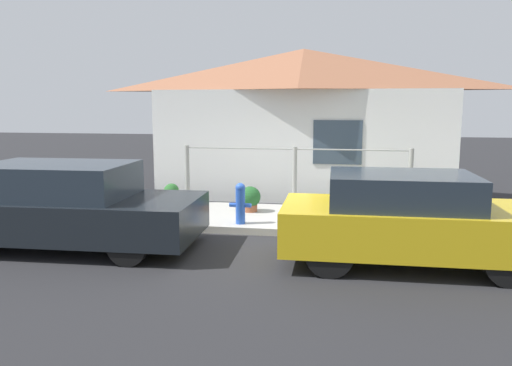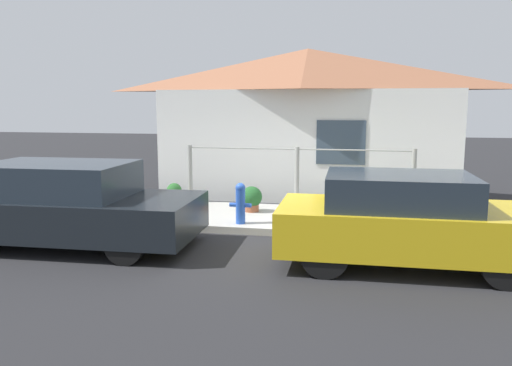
# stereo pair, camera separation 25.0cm
# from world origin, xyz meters

# --- Properties ---
(ground_plane) EXTENTS (60.00, 60.00, 0.00)m
(ground_plane) POSITION_xyz_m (0.00, 0.00, 0.00)
(ground_plane) COLOR #262628
(sidewalk) EXTENTS (24.00, 2.24, 0.13)m
(sidewalk) POSITION_xyz_m (0.00, 1.12, 0.07)
(sidewalk) COLOR #B2AFA8
(sidewalk) RESTS_ON ground_plane
(house) EXTENTS (7.48, 2.23, 3.67)m
(house) POSITION_xyz_m (0.00, 3.97, 2.94)
(house) COLOR white
(house) RESTS_ON ground_plane
(fence) EXTENTS (4.90, 0.10, 1.29)m
(fence) POSITION_xyz_m (0.00, 2.09, 0.84)
(fence) COLOR #999993
(fence) RESTS_ON sidewalk
(car_left) EXTENTS (4.31, 1.92, 1.37)m
(car_left) POSITION_xyz_m (-3.40, -1.25, 0.68)
(car_left) COLOR black
(car_left) RESTS_ON ground_plane
(car_right) EXTENTS (3.69, 1.70, 1.34)m
(car_right) POSITION_xyz_m (1.96, -1.25, 0.68)
(car_right) COLOR gold
(car_right) RESTS_ON ground_plane
(fire_hydrant) EXTENTS (0.41, 0.18, 0.76)m
(fire_hydrant) POSITION_xyz_m (-0.82, 0.31, 0.53)
(fire_hydrant) COLOR blue
(fire_hydrant) RESTS_ON sidewalk
(potted_plant_near_hydrant) EXTENTS (0.43, 0.43, 0.52)m
(potted_plant_near_hydrant) POSITION_xyz_m (-0.84, 1.39, 0.41)
(potted_plant_near_hydrant) COLOR #9E5638
(potted_plant_near_hydrant) RESTS_ON sidewalk
(potted_plant_by_fence) EXTENTS (0.33, 0.33, 0.48)m
(potted_plant_by_fence) POSITION_xyz_m (-2.66, 1.74, 0.38)
(potted_plant_by_fence) COLOR #9E5638
(potted_plant_by_fence) RESTS_ON sidewalk
(potted_plant_corner) EXTENTS (0.60, 0.60, 0.71)m
(potted_plant_corner) POSITION_xyz_m (1.82, 1.41, 0.52)
(potted_plant_corner) COLOR brown
(potted_plant_corner) RESTS_ON sidewalk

